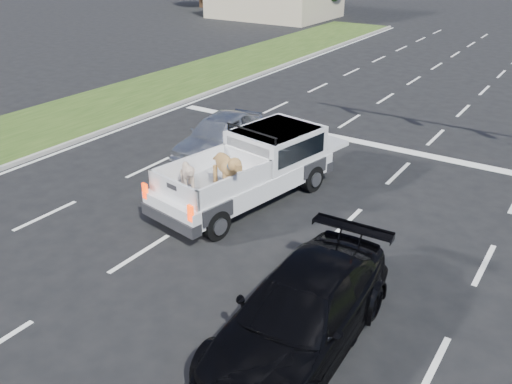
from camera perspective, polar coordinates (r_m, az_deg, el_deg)
ground at (r=12.27m, az=-6.20°, el=-8.82°), size 160.00×160.00×0.00m
road_markings at (r=17.16m, az=7.65°, el=1.66°), size 17.75×60.00×0.01m
grass_median_left at (r=23.72m, az=-18.97°, el=7.41°), size 5.00×60.00×0.10m
curb_left at (r=21.90m, az=-14.91°, el=6.55°), size 0.15×60.00×0.14m
pickup_truck at (r=15.14m, az=-0.55°, el=2.54°), size 2.93×5.83×2.09m
silver_sedan at (r=18.53m, az=-3.82°, el=6.04°), size 2.12×4.36×1.43m
black_coupe at (r=10.03m, az=4.72°, el=-12.53°), size 2.24×5.12×1.47m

